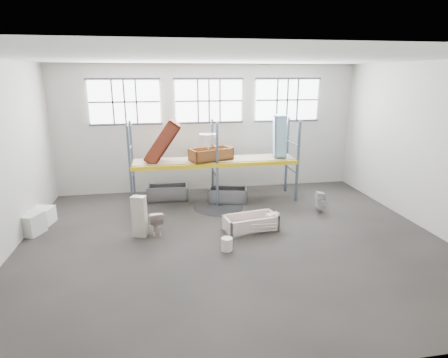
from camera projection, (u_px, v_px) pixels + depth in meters
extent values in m
cube|color=#423D39|center=(233.00, 241.00, 10.48)|extent=(12.00, 10.00, 0.10)
cube|color=silver|center=(234.00, 56.00, 9.06)|extent=(12.00, 10.00, 0.10)
cube|color=#BBB7AD|center=(209.00, 129.00, 14.55)|extent=(12.00, 0.10, 5.00)
cube|color=#AAA79E|center=(305.00, 233.00, 4.99)|extent=(12.00, 0.10, 5.00)
cube|color=#ABA89F|center=(433.00, 148.00, 10.77)|extent=(0.10, 10.00, 5.00)
cube|color=white|center=(125.00, 102.00, 13.61)|extent=(2.60, 0.04, 1.60)
cube|color=white|center=(209.00, 101.00, 14.14)|extent=(2.60, 0.04, 1.60)
cube|color=white|center=(287.00, 100.00, 14.66)|extent=(2.60, 0.04, 1.60)
cube|color=slate|center=(130.00, 169.00, 12.30)|extent=(0.08, 0.08, 3.00)
cube|color=slate|center=(133.00, 161.00, 13.43)|extent=(0.08, 0.08, 3.00)
cube|color=slate|center=(217.00, 165.00, 12.79)|extent=(0.08, 0.08, 3.00)
cube|color=slate|center=(212.00, 158.00, 13.93)|extent=(0.08, 0.08, 3.00)
cube|color=slate|center=(298.00, 162.00, 13.29)|extent=(0.08, 0.08, 3.00)
cube|color=slate|center=(287.00, 155.00, 14.42)|extent=(0.08, 0.08, 3.00)
cube|color=yellow|center=(217.00, 165.00, 12.79)|extent=(6.00, 0.10, 0.14)
cube|color=yellow|center=(212.00, 158.00, 13.93)|extent=(6.00, 0.10, 0.14)
cube|color=gray|center=(215.00, 159.00, 13.34)|extent=(5.90, 1.10, 0.03)
cylinder|color=black|center=(218.00, 207.00, 13.02)|extent=(1.80, 1.80, 0.00)
cube|color=beige|center=(272.00, 220.00, 11.19)|extent=(0.46, 0.34, 0.39)
imported|color=beige|center=(245.00, 226.00, 10.97)|extent=(0.55, 0.55, 0.16)
imported|color=beige|center=(156.00, 222.00, 10.82)|extent=(0.46, 0.73, 0.72)
cube|color=beige|center=(140.00, 216.00, 10.55)|extent=(0.46, 0.37, 1.23)
imported|color=silver|center=(321.00, 202.00, 12.50)|extent=(0.40, 0.40, 0.74)
imported|color=white|center=(208.00, 148.00, 12.82)|extent=(0.63, 0.50, 0.54)
cylinder|color=silver|center=(227.00, 244.00, 9.79)|extent=(0.33, 0.33, 0.36)
cube|color=beige|center=(29.00, 224.00, 10.79)|extent=(0.94, 0.88, 0.64)
cube|color=white|center=(42.00, 216.00, 11.53)|extent=(0.75, 0.75, 0.52)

